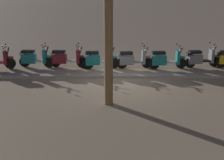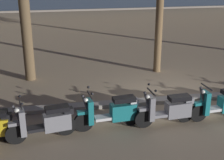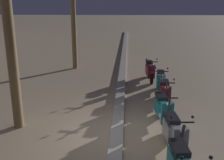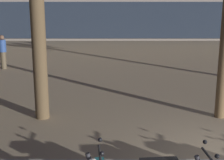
% 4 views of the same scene
% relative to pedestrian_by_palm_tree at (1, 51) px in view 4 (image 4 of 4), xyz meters
% --- Properties ---
extents(pedestrian_by_palm_tree, '(0.34, 0.34, 1.61)m').
position_rel_pedestrian_by_palm_tree_xyz_m(pedestrian_by_palm_tree, '(0.00, 0.00, 0.00)').
color(pedestrian_by_palm_tree, brown).
rests_on(pedestrian_by_palm_tree, ground).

